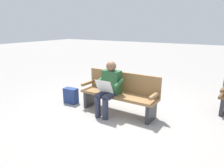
{
  "coord_description": "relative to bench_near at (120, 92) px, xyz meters",
  "views": [
    {
      "loc": [
        -2.1,
        3.73,
        1.9
      ],
      "look_at": [
        0.07,
        0.15,
        0.7
      ],
      "focal_mm": 32.42,
      "sensor_mm": 36.0,
      "label": 1
    }
  ],
  "objects": [
    {
      "name": "backpack",
      "position": [
        1.32,
        0.17,
        -0.27
      ],
      "size": [
        0.36,
        0.24,
        0.39
      ],
      "rotation": [
        0.0,
        0.0,
        3.18
      ],
      "color": "navy",
      "rests_on": "ground"
    },
    {
      "name": "person_seated",
      "position": [
        0.15,
        0.23,
        0.17
      ],
      "size": [
        0.58,
        0.58,
        1.18
      ],
      "rotation": [
        0.0,
        0.0,
        -0.03
      ],
      "color": "#23512D",
      "rests_on": "ground"
    },
    {
      "name": "ground_plane",
      "position": [
        0.0,
        0.07,
        -0.46
      ],
      "size": [
        40.0,
        40.0,
        0.0
      ],
      "primitive_type": "plane",
      "color": "gray"
    },
    {
      "name": "bench_near",
      "position": [
        0.0,
        0.0,
        0.0
      ],
      "size": [
        1.81,
        0.54,
        0.9
      ],
      "rotation": [
        0.0,
        0.0,
        -0.03
      ],
      "color": "olive",
      "rests_on": "ground"
    }
  ]
}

